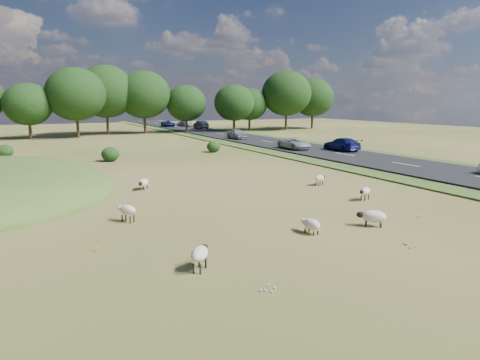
# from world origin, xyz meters

# --- Properties ---
(ground) EXTENTS (160.00, 160.00, 0.00)m
(ground) POSITION_xyz_m (0.00, 20.00, 0.00)
(ground) COLOR #3F5019
(ground) RESTS_ON ground
(road) EXTENTS (8.00, 150.00, 0.25)m
(road) POSITION_xyz_m (20.00, 30.00, 0.12)
(road) COLOR black
(road) RESTS_ON ground
(treeline) EXTENTS (96.28, 14.66, 11.70)m
(treeline) POSITION_xyz_m (-1.06, 55.44, 6.57)
(treeline) COLOR black
(treeline) RESTS_ON ground
(shrubs) EXTENTS (22.29, 9.25, 1.36)m
(shrubs) POSITION_xyz_m (-2.16, 26.43, 0.66)
(shrubs) COLOR black
(shrubs) RESTS_ON ground
(sheep_0) EXTENTS (0.91, 1.15, 0.82)m
(sheep_0) POSITION_xyz_m (-5.21, 1.43, 0.57)
(sheep_0) COLOR #C0B39F
(sheep_0) RESTS_ON ground
(sheep_1) EXTENTS (1.28, 1.18, 0.77)m
(sheep_1) POSITION_xyz_m (4.62, -4.31, 0.48)
(sheep_1) COLOR #C0B39F
(sheep_1) RESTS_ON ground
(sheep_2) EXTENTS (0.59, 1.16, 0.66)m
(sheep_2) POSITION_xyz_m (1.49, -3.92, 0.42)
(sheep_2) COLOR #C0B39F
(sheep_2) RESTS_ON ground
(sheep_3) EXTENTS (1.01, 1.22, 0.71)m
(sheep_3) POSITION_xyz_m (-2.70, 8.56, 0.45)
(sheep_3) COLOR #C0B39F
(sheep_3) RESTS_ON ground
(sheep_4) EXTENTS (1.05, 0.68, 0.73)m
(sheep_4) POSITION_xyz_m (8.32, 4.61, 0.51)
(sheep_4) COLOR #C0B39F
(sheep_4) RESTS_ON ground
(sheep_5) EXTENTS (1.10, 0.78, 0.77)m
(sheep_5) POSITION_xyz_m (7.95, -0.14, 0.54)
(sheep_5) COLOR #C0B39F
(sheep_5) RESTS_ON ground
(sheep_6) EXTENTS (1.03, 1.12, 0.84)m
(sheep_6) POSITION_xyz_m (-4.26, -5.63, 0.59)
(sheep_6) COLOR #C0B39F
(sheep_6) RESTS_ON ground
(car_0) EXTENTS (1.97, 4.85, 1.41)m
(car_0) POSITION_xyz_m (21.90, 18.87, 0.95)
(car_0) COLOR navy
(car_0) RESTS_ON road
(car_1) EXTENTS (2.11, 4.57, 1.27)m
(car_1) POSITION_xyz_m (18.10, 22.51, 0.89)
(car_1) COLOR #B6B9BE
(car_1) RESTS_ON road
(car_2) EXTENTS (2.01, 4.94, 1.43)m
(car_2) POSITION_xyz_m (21.90, 71.83, 0.97)
(car_2) COLOR #9FA0A6
(car_2) RESTS_ON road
(car_3) EXTENTS (2.10, 4.54, 1.26)m
(car_3) POSITION_xyz_m (18.10, 71.69, 0.88)
(car_3) COLOR navy
(car_3) RESTS_ON road
(car_4) EXTENTS (1.68, 4.17, 1.42)m
(car_4) POSITION_xyz_m (18.10, 37.65, 0.96)
(car_4) COLOR #979A9E
(car_4) RESTS_ON road
(car_5) EXTENTS (1.63, 4.68, 1.54)m
(car_5) POSITION_xyz_m (21.90, 61.95, 1.02)
(car_5) COLOR black
(car_5) RESTS_ON road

